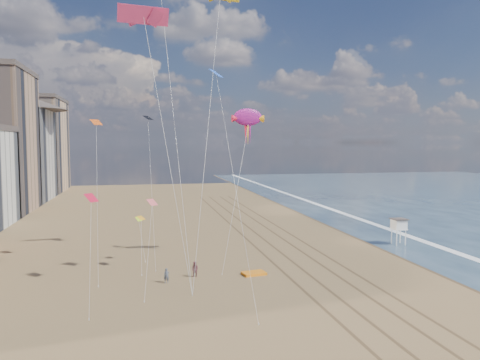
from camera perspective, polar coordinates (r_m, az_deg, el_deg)
name	(u,v)px	position (r m, az deg, el deg)	size (l,w,h in m)	color
ground	(375,340)	(36.63, 16.14, -18.18)	(260.00, 260.00, 0.00)	brown
wet_sand	(362,229)	(79.33, 14.60, -5.78)	(260.00, 260.00, 0.00)	#42301E
foam	(385,228)	(81.28, 17.26, -5.59)	(260.00, 260.00, 0.00)	white
tracks	(284,247)	(64.12, 5.33, -8.10)	(7.68, 120.00, 0.01)	brown
lifeguard_stand	(399,224)	(68.43, 18.80, -5.16)	(2.00, 2.00, 3.60)	white
grounded_kite	(254,273)	(50.90, 1.70, -11.30)	(2.44, 1.55, 0.28)	orange
show_kite	(248,118)	(56.40, 0.96, 7.62)	(4.17, 3.86, 19.23)	#9C187B
kite_flyer_a	(167,276)	(48.41, -8.94, -11.44)	(0.54, 0.36, 1.49)	#505968
kite_flyer_b	(195,269)	(49.99, -5.50, -10.79)	(0.80, 0.63, 1.65)	brown
small_kites	(140,153)	(53.51, -12.10, 3.29)	(13.98, 18.34, 17.47)	#F15D60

